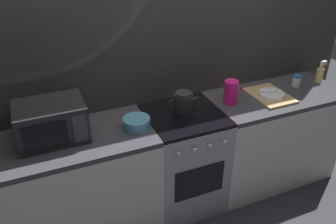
% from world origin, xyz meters
% --- Properties ---
extents(ground_plane, '(8.00, 8.00, 0.00)m').
position_xyz_m(ground_plane, '(0.00, 0.00, 0.00)').
color(ground_plane, '#2D2D33').
extents(back_wall, '(3.60, 0.05, 2.40)m').
position_xyz_m(back_wall, '(0.00, 0.32, 1.20)').
color(back_wall, '#B2AD9E').
rests_on(back_wall, ground_plane).
extents(counter_left, '(1.20, 0.60, 0.90)m').
position_xyz_m(counter_left, '(-0.90, 0.00, 0.45)').
color(counter_left, silver).
rests_on(counter_left, ground_plane).
extents(stove_unit, '(0.60, 0.63, 0.90)m').
position_xyz_m(stove_unit, '(-0.00, -0.00, 0.45)').
color(stove_unit, '#9E9EA3').
rests_on(stove_unit, ground_plane).
extents(counter_right, '(1.20, 0.60, 0.90)m').
position_xyz_m(counter_right, '(0.90, 0.00, 0.45)').
color(counter_right, silver).
rests_on(counter_right, ground_plane).
extents(microwave, '(0.46, 0.35, 0.27)m').
position_xyz_m(microwave, '(-0.98, 0.06, 1.04)').
color(microwave, black).
rests_on(microwave, counter_left).
extents(kettle, '(0.28, 0.15, 0.17)m').
position_xyz_m(kettle, '(0.01, 0.05, 0.98)').
color(kettle, '#262628').
rests_on(kettle, stove_unit).
extents(mixing_bowl, '(0.20, 0.20, 0.08)m').
position_xyz_m(mixing_bowl, '(-0.41, -0.04, 0.94)').
color(mixing_bowl, teal).
rests_on(mixing_bowl, counter_left).
extents(pitcher, '(0.16, 0.11, 0.20)m').
position_xyz_m(pitcher, '(0.43, 0.02, 1.00)').
color(pitcher, '#E5197A').
rests_on(pitcher, counter_right).
extents(dish_pile, '(0.30, 0.40, 0.06)m').
position_xyz_m(dish_pile, '(0.80, -0.02, 0.92)').
color(dish_pile, tan).
rests_on(dish_pile, counter_right).
extents(spice_jar, '(0.08, 0.08, 0.10)m').
position_xyz_m(spice_jar, '(1.16, 0.07, 0.95)').
color(spice_jar, silver).
rests_on(spice_jar, counter_right).
extents(spray_bottle, '(0.08, 0.06, 0.20)m').
position_xyz_m(spray_bottle, '(1.42, 0.06, 0.98)').
color(spray_bottle, '#E5CC72').
rests_on(spray_bottle, counter_right).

